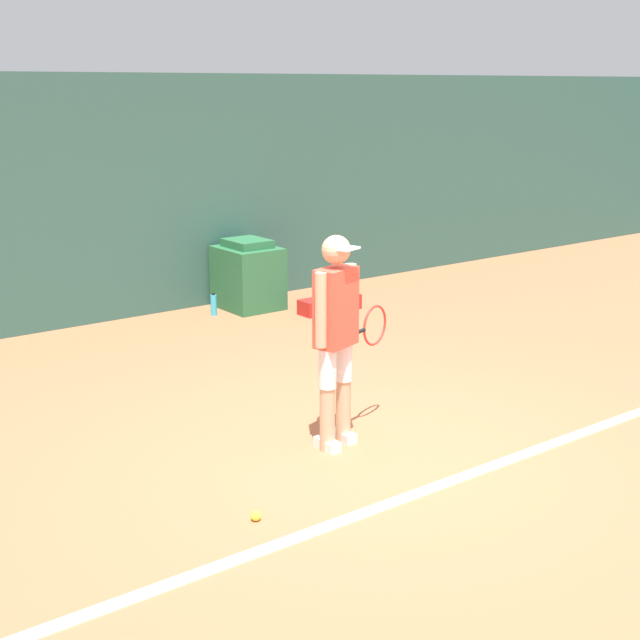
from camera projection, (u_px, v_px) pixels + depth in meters
The scene contains 8 objects.
ground_plane at pixel (372, 455), 6.84m from camera, with size 24.00×24.00×0.00m, color #B76642.
back_wall at pixel (93, 201), 10.35m from camera, with size 24.00×0.10×2.90m.
court_baseline at pixel (436, 487), 6.30m from camera, with size 21.60×0.10×0.01m.
tennis_player at pixel (337, 331), 6.82m from camera, with size 0.94×0.41×1.68m.
tennis_ball at pixel (256, 516), 5.81m from camera, with size 0.07×0.07×0.07m.
covered_chair at pixel (248, 276), 11.27m from camera, with size 0.67×0.79×0.88m.
equipment_bag at pixel (330, 304), 11.16m from camera, with size 0.83×0.27×0.19m.
water_bottle at pixel (214, 305), 10.97m from camera, with size 0.08×0.08×0.28m.
Camera 1 is at (-4.15, -4.82, 2.76)m, focal length 50.00 mm.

